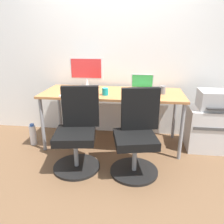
# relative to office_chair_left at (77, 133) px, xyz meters

# --- Properties ---
(ground_plane) EXTENTS (5.28, 5.28, 0.00)m
(ground_plane) POSITION_rel_office_chair_left_xyz_m (0.33, 0.62, -0.42)
(ground_plane) COLOR brown
(back_wall) EXTENTS (4.40, 0.04, 2.60)m
(back_wall) POSITION_rel_office_chair_left_xyz_m (0.33, 1.06, 0.88)
(back_wall) COLOR white
(back_wall) RESTS_ON ground
(desk) EXTENTS (1.87, 0.73, 0.76)m
(desk) POSITION_rel_office_chair_left_xyz_m (0.33, 0.62, 0.27)
(desk) COLOR #B77542
(desk) RESTS_ON ground
(office_chair_left) EXTENTS (0.54, 0.54, 0.94)m
(office_chair_left) POSITION_rel_office_chair_left_xyz_m (0.00, 0.00, 0.00)
(office_chair_left) COLOR black
(office_chair_left) RESTS_ON ground
(office_chair_right) EXTENTS (0.54, 0.54, 0.94)m
(office_chair_right) POSITION_rel_office_chair_left_xyz_m (0.67, -0.00, 0.00)
(office_chair_right) COLOR black
(office_chair_right) RESTS_ON ground
(side_cabinet) EXTENTS (0.58, 0.43, 0.57)m
(side_cabinet) POSITION_rel_office_chair_left_xyz_m (1.64, 0.65, -0.14)
(side_cabinet) COLOR silver
(side_cabinet) RESTS_ON ground
(printer) EXTENTS (0.38, 0.40, 0.24)m
(printer) POSITION_rel_office_chair_left_xyz_m (1.64, 0.65, 0.27)
(printer) COLOR #B7B7B7
(printer) RESTS_ON side_cabinet
(water_bottle_on_floor) EXTENTS (0.09, 0.09, 0.31)m
(water_bottle_on_floor) POSITION_rel_office_chair_left_xyz_m (-0.79, 0.44, -0.28)
(water_bottle_on_floor) COLOR white
(water_bottle_on_floor) RESTS_ON ground
(desktop_monitor) EXTENTS (0.48, 0.18, 0.43)m
(desktop_monitor) POSITION_rel_office_chair_left_xyz_m (-0.08, 0.84, 0.59)
(desktop_monitor) COLOR silver
(desktop_monitor) RESTS_ON desk
(open_laptop) EXTENTS (0.31, 0.28, 0.22)m
(open_laptop) POSITION_rel_office_chair_left_xyz_m (0.72, 0.73, 0.39)
(open_laptop) COLOR silver
(open_laptop) RESTS_ON desk
(keyboard_by_monitor) EXTENTS (0.34, 0.12, 0.02)m
(keyboard_by_monitor) POSITION_rel_office_chair_left_xyz_m (-0.12, 0.33, 0.34)
(keyboard_by_monitor) COLOR silver
(keyboard_by_monitor) RESTS_ON desk
(keyboard_by_laptop) EXTENTS (0.34, 0.12, 0.02)m
(keyboard_by_laptop) POSITION_rel_office_chair_left_xyz_m (0.69, 0.48, 0.34)
(keyboard_by_laptop) COLOR #2D2D2D
(keyboard_by_laptop) RESTS_ON desk
(mouse_by_monitor) EXTENTS (0.06, 0.10, 0.03)m
(mouse_by_monitor) POSITION_rel_office_chair_left_xyz_m (-0.19, 0.67, 0.35)
(mouse_by_monitor) COLOR #2D2D2D
(mouse_by_monitor) RESTS_ON desk
(mouse_by_laptop) EXTENTS (0.06, 0.10, 0.03)m
(mouse_by_laptop) POSITION_rel_office_chair_left_xyz_m (0.56, 0.32, 0.35)
(mouse_by_laptop) COLOR #515156
(mouse_by_laptop) RESTS_ON desk
(coffee_mug) EXTENTS (0.08, 0.08, 0.09)m
(coffee_mug) POSITION_rel_office_chair_left_xyz_m (0.25, 0.45, 0.38)
(coffee_mug) COLOR teal
(coffee_mug) RESTS_ON desk
(pen_cup) EXTENTS (0.07, 0.07, 0.10)m
(pen_cup) POSITION_rel_office_chair_left_xyz_m (0.98, 0.60, 0.39)
(pen_cup) COLOR slate
(pen_cup) RESTS_ON desk
(notebook) EXTENTS (0.21, 0.15, 0.03)m
(notebook) POSITION_rel_office_chair_left_xyz_m (-0.01, 0.53, 0.35)
(notebook) COLOR red
(notebook) RESTS_ON desk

